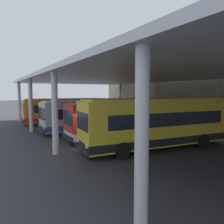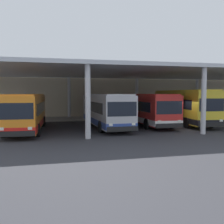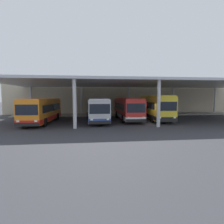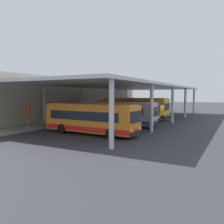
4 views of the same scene
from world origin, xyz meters
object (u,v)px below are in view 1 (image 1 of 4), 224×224
object	(u,v)px
bus_middle_bay	(126,119)
banner_sign	(119,105)
bus_second_bay	(93,115)
bus_nearest_bay	(66,110)
bus_far_bay	(158,123)

from	to	relation	value
bus_middle_bay	banner_sign	world-z (taller)	banner_sign
banner_sign	bus_second_bay	bearing A→B (deg)	-44.85
bus_second_bay	banner_sign	bearing A→B (deg)	135.15
bus_second_bay	bus_middle_bay	bearing A→B (deg)	12.91
bus_nearest_bay	bus_far_bay	world-z (taller)	bus_far_bay
bus_middle_bay	bus_far_bay	size ratio (longest dim) A/B	0.92
bus_second_bay	bus_middle_bay	distance (m)	4.69
bus_second_bay	bus_far_bay	xyz separation A→B (m)	(8.70, 1.12, 0.19)
bus_nearest_bay	bus_far_bay	bearing A→B (deg)	6.34
bus_nearest_bay	banner_sign	size ratio (longest dim) A/B	3.33
bus_far_bay	banner_sign	bearing A→B (deg)	158.10
bus_second_bay	banner_sign	distance (m)	10.99
bus_nearest_bay	bus_second_bay	distance (m)	7.13
banner_sign	bus_nearest_bay	bearing A→B (deg)	-85.32
bus_nearest_bay	banner_sign	world-z (taller)	banner_sign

